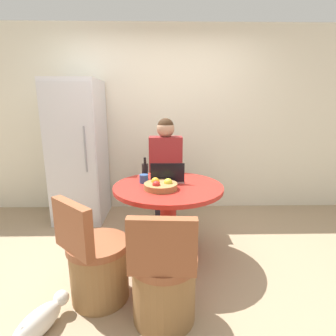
{
  "coord_description": "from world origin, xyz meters",
  "views": [
    {
      "loc": [
        -0.01,
        -2.17,
        1.51
      ],
      "look_at": [
        0.04,
        0.37,
        0.91
      ],
      "focal_mm": 28.0,
      "sensor_mm": 36.0,
      "label": 1
    }
  ],
  "objects_px": {
    "refrigerator": "(79,152)",
    "fruit_bowl": "(161,186)",
    "chair_near_camera": "(164,283)",
    "bottle": "(145,171)",
    "dining_table": "(168,210)",
    "chair_near_left_corner": "(97,266)",
    "person_seated": "(166,167)",
    "laptop": "(167,177)",
    "cat": "(40,320)"
  },
  "relations": [
    {
      "from": "dining_table",
      "to": "fruit_bowl",
      "type": "distance_m",
      "value": 0.32
    },
    {
      "from": "refrigerator",
      "to": "cat",
      "type": "relative_size",
      "value": 3.7
    },
    {
      "from": "chair_near_camera",
      "to": "bottle",
      "type": "distance_m",
      "value": 1.2
    },
    {
      "from": "dining_table",
      "to": "fruit_bowl",
      "type": "xyz_separation_m",
      "value": [
        -0.07,
        -0.12,
        0.29
      ]
    },
    {
      "from": "dining_table",
      "to": "chair_near_left_corner",
      "type": "relative_size",
      "value": 1.24
    },
    {
      "from": "dining_table",
      "to": "chair_near_left_corner",
      "type": "height_order",
      "value": "chair_near_left_corner"
    },
    {
      "from": "dining_table",
      "to": "fruit_bowl",
      "type": "relative_size",
      "value": 3.43
    },
    {
      "from": "dining_table",
      "to": "fruit_bowl",
      "type": "bearing_deg",
      "value": -122.13
    },
    {
      "from": "fruit_bowl",
      "to": "chair_near_left_corner",
      "type": "bearing_deg",
      "value": -134.95
    },
    {
      "from": "dining_table",
      "to": "person_seated",
      "type": "xyz_separation_m",
      "value": [
        -0.02,
        0.76,
        0.26
      ]
    },
    {
      "from": "cat",
      "to": "refrigerator",
      "type": "bearing_deg",
      "value": 31.56
    },
    {
      "from": "fruit_bowl",
      "to": "chair_near_camera",
      "type": "bearing_deg",
      "value": -88.06
    },
    {
      "from": "bottle",
      "to": "chair_near_left_corner",
      "type": "bearing_deg",
      "value": -112.16
    },
    {
      "from": "chair_near_left_corner",
      "to": "person_seated",
      "type": "height_order",
      "value": "person_seated"
    },
    {
      "from": "bottle",
      "to": "dining_table",
      "type": "bearing_deg",
      "value": -40.73
    },
    {
      "from": "chair_near_left_corner",
      "to": "bottle",
      "type": "bearing_deg",
      "value": -69.29
    },
    {
      "from": "chair_near_left_corner",
      "to": "chair_near_camera",
      "type": "relative_size",
      "value": 1.0
    },
    {
      "from": "refrigerator",
      "to": "laptop",
      "type": "relative_size",
      "value": 5.46
    },
    {
      "from": "person_seated",
      "to": "chair_near_camera",
      "type": "bearing_deg",
      "value": 88.86
    },
    {
      "from": "bottle",
      "to": "refrigerator",
      "type": "bearing_deg",
      "value": 139.45
    },
    {
      "from": "dining_table",
      "to": "cat",
      "type": "xyz_separation_m",
      "value": [
        -0.89,
        -0.94,
        -0.41
      ]
    },
    {
      "from": "chair_near_camera",
      "to": "chair_near_left_corner",
      "type": "bearing_deg",
      "value": -19.78
    },
    {
      "from": "chair_near_camera",
      "to": "cat",
      "type": "relative_size",
      "value": 1.74
    },
    {
      "from": "refrigerator",
      "to": "fruit_bowl",
      "type": "xyz_separation_m",
      "value": [
        1.09,
        -1.11,
        -0.13
      ]
    },
    {
      "from": "dining_table",
      "to": "chair_near_camera",
      "type": "height_order",
      "value": "chair_near_camera"
    },
    {
      "from": "person_seated",
      "to": "laptop",
      "type": "relative_size",
      "value": 4.08
    },
    {
      "from": "bottle",
      "to": "cat",
      "type": "distance_m",
      "value": 1.52
    },
    {
      "from": "chair_near_camera",
      "to": "bottle",
      "type": "height_order",
      "value": "bottle"
    },
    {
      "from": "bottle",
      "to": "fruit_bowl",
      "type": "bearing_deg",
      "value": -62.88
    },
    {
      "from": "refrigerator",
      "to": "dining_table",
      "type": "distance_m",
      "value": 1.59
    },
    {
      "from": "dining_table",
      "to": "laptop",
      "type": "relative_size",
      "value": 3.18
    },
    {
      "from": "dining_table",
      "to": "person_seated",
      "type": "bearing_deg",
      "value": 91.27
    },
    {
      "from": "fruit_bowl",
      "to": "bottle",
      "type": "relative_size",
      "value": 1.31
    },
    {
      "from": "fruit_bowl",
      "to": "laptop",
      "type": "bearing_deg",
      "value": 75.62
    },
    {
      "from": "chair_near_left_corner",
      "to": "cat",
      "type": "distance_m",
      "value": 0.5
    },
    {
      "from": "cat",
      "to": "bottle",
      "type": "bearing_deg",
      "value": -6.06
    },
    {
      "from": "chair_near_camera",
      "to": "fruit_bowl",
      "type": "distance_m",
      "value": 0.88
    },
    {
      "from": "dining_table",
      "to": "bottle",
      "type": "xyz_separation_m",
      "value": [
        -0.24,
        0.2,
        0.35
      ]
    },
    {
      "from": "person_seated",
      "to": "fruit_bowl",
      "type": "height_order",
      "value": "person_seated"
    },
    {
      "from": "laptop",
      "to": "cat",
      "type": "bearing_deg",
      "value": 51.03
    },
    {
      "from": "laptop",
      "to": "bottle",
      "type": "xyz_separation_m",
      "value": [
        -0.23,
        0.06,
        0.05
      ]
    },
    {
      "from": "chair_near_left_corner",
      "to": "cat",
      "type": "height_order",
      "value": "chair_near_left_corner"
    },
    {
      "from": "refrigerator",
      "to": "chair_near_left_corner",
      "type": "relative_size",
      "value": 2.12
    },
    {
      "from": "dining_table",
      "to": "chair_near_left_corner",
      "type": "distance_m",
      "value": 0.87
    },
    {
      "from": "refrigerator",
      "to": "chair_near_camera",
      "type": "bearing_deg",
      "value": -58.71
    },
    {
      "from": "bottle",
      "to": "laptop",
      "type": "bearing_deg",
      "value": -14.21
    },
    {
      "from": "chair_near_left_corner",
      "to": "fruit_bowl",
      "type": "relative_size",
      "value": 2.77
    },
    {
      "from": "chair_near_camera",
      "to": "person_seated",
      "type": "distance_m",
      "value": 1.66
    },
    {
      "from": "chair_near_camera",
      "to": "laptop",
      "type": "relative_size",
      "value": 2.57
    },
    {
      "from": "chair_near_left_corner",
      "to": "person_seated",
      "type": "bearing_deg",
      "value": -69.11
    }
  ]
}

